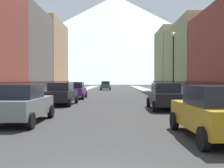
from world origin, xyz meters
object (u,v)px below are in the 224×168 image
object	(u,v)px
car_left_0	(22,103)
car_left_2	(76,90)
car_right_1	(165,96)
potted_plant_1	(223,102)
streetlamp_right	(173,56)
car_driving_0	(106,86)
car_right_0	(214,112)
car_left_1	(61,94)

from	to	relation	value
car_left_0	car_left_2	world-z (taller)	same
car_right_1	potted_plant_1	bearing A→B (deg)	-28.62
car_left_2	streetlamp_right	distance (m)	11.32
car_left_2	streetlamp_right	xyz separation A→B (m)	(9.15, -5.92, 3.09)
car_left_0	car_driving_0	size ratio (longest dim) A/B	1.00
car_left_0	car_right_0	size ratio (longest dim) A/B	0.99
car_driving_0	car_right_0	bearing A→B (deg)	-83.29
car_right_1	car_right_0	bearing A→B (deg)	-89.98
car_left_2	car_driving_0	size ratio (longest dim) A/B	1.01
car_driving_0	potted_plant_1	distance (m)	39.47
car_left_0	car_left_1	bearing A→B (deg)	90.00
car_left_1	streetlamp_right	distance (m)	9.80
car_right_0	car_driving_0	size ratio (longest dim) A/B	1.01
car_left_0	potted_plant_1	world-z (taller)	car_left_0
car_right_1	streetlamp_right	world-z (taller)	streetlamp_right
potted_plant_1	streetlamp_right	bearing A→B (deg)	104.21
car_left_2	car_driving_0	bearing A→B (deg)	85.18
car_right_0	potted_plant_1	distance (m)	8.04
car_right_1	car_driving_0	world-z (taller)	same
car_right_0	streetlamp_right	world-z (taller)	streetlamp_right
car_driving_0	car_left_1	bearing A→B (deg)	-93.74
car_left_2	car_driving_0	xyz separation A→B (m)	(2.20, 26.09, 0.00)
car_left_1	car_left_2	world-z (taller)	same
car_right_0	car_driving_0	xyz separation A→B (m)	(-5.40, 45.90, 0.00)
car_left_1	car_driving_0	size ratio (longest dim) A/B	1.01
car_right_0	potted_plant_1	size ratio (longest dim) A/B	5.16
car_right_1	streetlamp_right	distance (m)	5.89
potted_plant_1	car_left_1	bearing A→B (deg)	155.72
potted_plant_1	car_left_0	bearing A→B (deg)	-158.97
streetlamp_right	potted_plant_1	bearing A→B (deg)	-75.79
car_left_0	car_left_2	size ratio (longest dim) A/B	1.00
car_right_0	car_left_0	bearing A→B (deg)	157.04
potted_plant_1	car_driving_0	bearing A→B (deg)	102.58
car_left_1	car_right_1	distance (m)	8.22
car_left_1	car_right_0	world-z (taller)	same
car_left_0	car_right_0	xyz separation A→B (m)	(7.60, -3.22, 0.00)
car_left_1	car_left_0	bearing A→B (deg)	-90.00
car_right_0	car_right_1	size ratio (longest dim) A/B	1.01
car_left_0	potted_plant_1	bearing A→B (deg)	21.03
car_driving_0	potted_plant_1	xyz separation A→B (m)	(8.60, -38.52, -0.27)
potted_plant_1	car_right_1	bearing A→B (deg)	151.38
car_left_1	potted_plant_1	xyz separation A→B (m)	(10.80, -4.87, -0.27)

